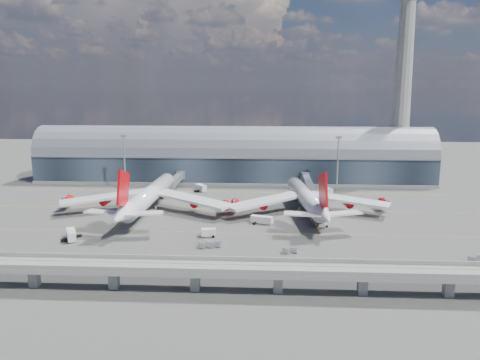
# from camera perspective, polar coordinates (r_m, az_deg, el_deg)

# --- Properties ---
(ground) EXTENTS (500.00, 500.00, 0.00)m
(ground) POSITION_cam_1_polar(r_m,az_deg,el_deg) (168.19, -2.68, -5.34)
(ground) COLOR #474744
(ground) RESTS_ON ground
(taxi_lines) EXTENTS (200.00, 80.12, 0.01)m
(taxi_lines) POSITION_cam_1_polar(r_m,az_deg,el_deg) (189.34, -2.00, -3.39)
(taxi_lines) COLOR gold
(taxi_lines) RESTS_ON ground
(terminal) EXTENTS (200.00, 30.00, 28.00)m
(terminal) POSITION_cam_1_polar(r_m,az_deg,el_deg) (241.54, -0.84, 2.65)
(terminal) COLOR #1D2530
(terminal) RESTS_ON ground
(control_tower) EXTENTS (19.00, 19.00, 103.00)m
(control_tower) POSITION_cam_1_polar(r_m,az_deg,el_deg) (252.44, 19.27, 11.59)
(control_tower) COLOR gray
(control_tower) RESTS_ON ground
(guideway) EXTENTS (220.00, 8.50, 7.20)m
(guideway) POSITION_cam_1_polar(r_m,az_deg,el_deg) (114.98, -5.51, -10.80)
(guideway) COLOR gray
(guideway) RESTS_ON ground
(floodlight_mast_left) EXTENTS (3.00, 0.70, 25.70)m
(floodlight_mast_left) POSITION_cam_1_polar(r_m,az_deg,el_deg) (227.88, -13.90, 2.35)
(floodlight_mast_left) COLOR gray
(floodlight_mast_left) RESTS_ON ground
(floodlight_mast_right) EXTENTS (3.00, 0.70, 25.70)m
(floodlight_mast_right) POSITION_cam_1_polar(r_m,az_deg,el_deg) (220.44, 11.82, 2.14)
(floodlight_mast_right) COLOR gray
(floodlight_mast_right) RESTS_ON ground
(airliner_left) EXTENTS (70.55, 74.10, 22.60)m
(airliner_left) POSITION_cam_1_polar(r_m,az_deg,el_deg) (184.25, -11.16, -1.96)
(airliner_left) COLOR white
(airliner_left) RESTS_ON ground
(airliner_right) EXTENTS (65.62, 68.63, 21.77)m
(airliner_right) POSITION_cam_1_polar(r_m,az_deg,el_deg) (181.30, 8.14, -2.34)
(airliner_right) COLOR white
(airliner_right) RESTS_ON ground
(jet_bridge_left) EXTENTS (4.40, 28.00, 7.25)m
(jet_bridge_left) POSITION_cam_1_polar(r_m,az_deg,el_deg) (221.55, -7.75, 0.10)
(jet_bridge_left) COLOR gray
(jet_bridge_left) RESTS_ON ground
(jet_bridge_right) EXTENTS (4.40, 32.00, 7.25)m
(jet_bridge_right) POSITION_cam_1_polar(r_m,az_deg,el_deg) (216.56, 8.20, -0.18)
(jet_bridge_right) COLOR gray
(jet_bridge_right) RESTS_ON ground
(service_truck_0) EXTENTS (5.65, 7.93, 3.15)m
(service_truck_0) POSITION_cam_1_polar(r_m,az_deg,el_deg) (160.22, -19.89, -6.30)
(service_truck_0) COLOR silver
(service_truck_0) RESTS_ON ground
(service_truck_1) EXTENTS (4.95, 2.82, 2.74)m
(service_truck_1) POSITION_cam_1_polar(r_m,az_deg,el_deg) (154.07, -3.84, -6.42)
(service_truck_1) COLOR silver
(service_truck_1) RESTS_ON ground
(service_truck_2) EXTENTS (8.06, 4.54, 2.81)m
(service_truck_2) POSITION_cam_1_polar(r_m,az_deg,el_deg) (167.78, 2.66, -4.86)
(service_truck_2) COLOR silver
(service_truck_2) RESTS_ON ground
(service_truck_3) EXTENTS (3.46, 6.13, 2.79)m
(service_truck_3) POSITION_cam_1_polar(r_m,az_deg,el_deg) (167.72, 10.07, -5.05)
(service_truck_3) COLOR silver
(service_truck_3) RESTS_ON ground
(service_truck_4) EXTENTS (3.99, 5.96, 3.17)m
(service_truck_4) POSITION_cam_1_polar(r_m,az_deg,el_deg) (214.18, 10.68, -1.37)
(service_truck_4) COLOR silver
(service_truck_4) RESTS_ON ground
(service_truck_5) EXTENTS (6.23, 6.60, 3.18)m
(service_truck_5) POSITION_cam_1_polar(r_m,az_deg,el_deg) (218.26, -4.83, -0.96)
(service_truck_5) COLOR silver
(service_truck_5) RESTS_ON ground
(cargo_train_0) EXTENTS (5.08, 2.97, 1.64)m
(cargo_train_0) POSITION_cam_1_polar(r_m,az_deg,el_deg) (140.41, 6.15, -8.51)
(cargo_train_0) COLOR gray
(cargo_train_0) RESTS_ON ground
(cargo_train_1) EXTENTS (7.66, 3.20, 1.68)m
(cargo_train_1) POSITION_cam_1_polar(r_m,az_deg,el_deg) (144.36, -3.67, -7.89)
(cargo_train_1) COLOR gray
(cargo_train_1) RESTS_ON ground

